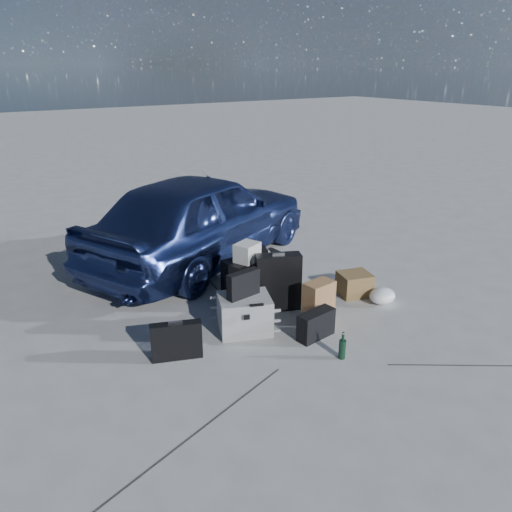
{
  "coord_description": "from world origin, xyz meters",
  "views": [
    {
      "loc": [
        -3.03,
        -3.38,
        2.65
      ],
      "look_at": [
        -0.18,
        0.85,
        0.69
      ],
      "focal_mm": 35.0,
      "sensor_mm": 36.0,
      "label": 1
    }
  ],
  "objects": [
    {
      "name": "cardboard_box",
      "position": [
        1.08,
        0.56,
        0.14
      ],
      "size": [
        0.45,
        0.41,
        0.28
      ],
      "primitive_type": "cube",
      "rotation": [
        0.0,
        0.0,
        -0.28
      ],
      "color": "olive",
      "rests_on": "ground"
    },
    {
      "name": "flat_box_white",
      "position": [
        0.2,
        1.43,
        0.43
      ],
      "size": [
        0.43,
        0.38,
        0.06
      ],
      "primitive_type": "cube",
      "rotation": [
        0.0,
        0.0,
        -0.31
      ],
      "color": "beige",
      "rests_on": "duffel_bag"
    },
    {
      "name": "suitcase_right",
      "position": [
        -0.15,
        1.1,
        0.27
      ],
      "size": [
        0.47,
        0.3,
        0.53
      ],
      "primitive_type": "cube",
      "rotation": [
        0.0,
        0.0,
        0.34
      ],
      "color": "black",
      "rests_on": "ground"
    },
    {
      "name": "suitcase_left",
      "position": [
        0.07,
        0.78,
        0.33
      ],
      "size": [
        0.54,
        0.38,
        0.67
      ],
      "primitive_type": "cube",
      "rotation": [
        0.0,
        0.0,
        -0.42
      ],
      "color": "black",
      "rests_on": "ground"
    },
    {
      "name": "kraft_bag",
      "position": [
        0.3,
        0.33,
        0.22
      ],
      "size": [
        0.35,
        0.23,
        0.44
      ],
      "primitive_type": "cube",
      "rotation": [
        0.0,
        0.0,
        0.1
      ],
      "color": "#A56C48",
      "rests_on": "ground"
    },
    {
      "name": "briefcase",
      "position": [
        -1.35,
        0.48,
        0.19
      ],
      "size": [
        0.49,
        0.27,
        0.38
      ],
      "primitive_type": "cube",
      "rotation": [
        0.0,
        0.0,
        -0.37
      ],
      "color": "black",
      "rests_on": "ground"
    },
    {
      "name": "green_bottle",
      "position": [
        -0.04,
        -0.41,
        0.13
      ],
      "size": [
        0.08,
        0.08,
        0.27
      ],
      "primitive_type": "cylinder",
      "rotation": [
        0.0,
        0.0,
        0.21
      ],
      "color": "black",
      "rests_on": "ground"
    },
    {
      "name": "flat_box_black",
      "position": [
        0.18,
        1.42,
        0.5
      ],
      "size": [
        0.34,
        0.29,
        0.06
      ],
      "primitive_type": "cube",
      "rotation": [
        0.0,
        0.0,
        -0.35
      ],
      "color": "black",
      "rests_on": "flat_box_white"
    },
    {
      "name": "duffel_bag",
      "position": [
        0.19,
        1.43,
        0.2
      ],
      "size": [
        0.81,
        0.37,
        0.4
      ],
      "primitive_type": "cube",
      "rotation": [
        0.0,
        0.0,
        0.04
      ],
      "color": "black",
      "rests_on": "ground"
    },
    {
      "name": "car",
      "position": [
        0.09,
        2.63,
        0.65
      ],
      "size": [
        4.1,
        2.94,
        1.3
      ],
      "primitive_type": "imported",
      "rotation": [
        0.0,
        0.0,
        1.99
      ],
      "color": "navy",
      "rests_on": "ground"
    },
    {
      "name": "ground",
      "position": [
        0.0,
        0.0,
        0.0
      ],
      "size": [
        60.0,
        60.0,
        0.0
      ],
      "primitive_type": "plane",
      "color": "#AEAEA9",
      "rests_on": "ground"
    },
    {
      "name": "messenger_bag",
      "position": [
        0.01,
        0.03,
        0.15
      ],
      "size": [
        0.44,
        0.21,
        0.3
      ],
      "primitive_type": "cube",
      "rotation": [
        0.0,
        0.0,
        0.11
      ],
      "color": "black",
      "rests_on": "ground"
    },
    {
      "name": "pelican_case",
      "position": [
        -0.52,
        0.57,
        0.19
      ],
      "size": [
        0.66,
        0.61,
        0.39
      ],
      "primitive_type": "cube",
      "rotation": [
        0.0,
        0.0,
        -0.39
      ],
      "color": "gray",
      "rests_on": "ground"
    },
    {
      "name": "plastic_bag",
      "position": [
        1.19,
        0.21,
        0.09
      ],
      "size": [
        0.37,
        0.33,
        0.18
      ],
      "primitive_type": "ellipsoid",
      "rotation": [
        0.0,
        0.0,
        0.17
      ],
      "color": "white",
      "rests_on": "ground"
    },
    {
      "name": "white_carton",
      "position": [
        -0.14,
        1.1,
        0.64
      ],
      "size": [
        0.33,
        0.3,
        0.22
      ],
      "primitive_type": "cube",
      "rotation": [
        0.0,
        0.0,
        0.39
      ],
      "color": "beige",
      "rests_on": "suitcase_right"
    },
    {
      "name": "laptop_bag",
      "position": [
        -0.52,
        0.59,
        0.53
      ],
      "size": [
        0.38,
        0.14,
        0.28
      ],
      "primitive_type": "cube",
      "rotation": [
        0.0,
        0.0,
        0.11
      ],
      "color": "black",
      "rests_on": "pelican_case"
    }
  ]
}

